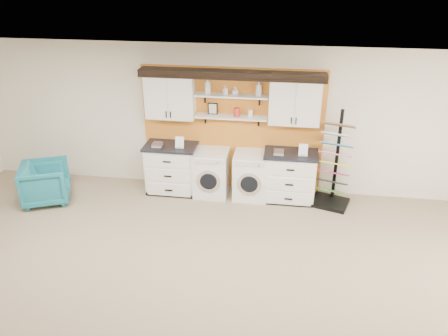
% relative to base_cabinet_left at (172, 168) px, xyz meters
% --- Properties ---
extents(ceiling, '(10.00, 10.00, 0.00)m').
position_rel_base_cabinet_left_xyz_m(ceiling, '(1.13, -3.64, 2.32)').
color(ceiling, white).
rests_on(ceiling, wall_back).
extents(wall_back, '(10.00, 0.00, 10.00)m').
position_rel_base_cabinet_left_xyz_m(wall_back, '(1.13, 0.36, 0.92)').
color(wall_back, beige).
rests_on(wall_back, floor).
extents(accent_panel, '(3.40, 0.07, 2.40)m').
position_rel_base_cabinet_left_xyz_m(accent_panel, '(1.13, 0.32, 0.72)').
color(accent_panel, orange).
rests_on(accent_panel, wall_back).
extents(upper_cabinet_left, '(0.90, 0.35, 0.84)m').
position_rel_base_cabinet_left_xyz_m(upper_cabinet_left, '(0.00, 0.15, 1.40)').
color(upper_cabinet_left, white).
rests_on(upper_cabinet_left, wall_back).
extents(upper_cabinet_right, '(0.90, 0.35, 0.84)m').
position_rel_base_cabinet_left_xyz_m(upper_cabinet_right, '(2.26, 0.15, 1.40)').
color(upper_cabinet_right, white).
rests_on(upper_cabinet_right, wall_back).
extents(shelf_lower, '(1.32, 0.28, 0.03)m').
position_rel_base_cabinet_left_xyz_m(shelf_lower, '(1.13, 0.16, 1.05)').
color(shelf_lower, white).
rests_on(shelf_lower, wall_back).
extents(shelf_upper, '(1.32, 0.28, 0.03)m').
position_rel_base_cabinet_left_xyz_m(shelf_upper, '(1.13, 0.16, 1.45)').
color(shelf_upper, white).
rests_on(shelf_upper, wall_back).
extents(crown_molding, '(3.30, 0.41, 0.13)m').
position_rel_base_cabinet_left_xyz_m(crown_molding, '(1.13, 0.17, 1.84)').
color(crown_molding, black).
rests_on(crown_molding, wall_back).
extents(picture_frame, '(0.18, 0.02, 0.22)m').
position_rel_base_cabinet_left_xyz_m(picture_frame, '(0.78, 0.21, 1.17)').
color(picture_frame, black).
rests_on(picture_frame, shelf_lower).
extents(canister_red, '(0.11, 0.11, 0.16)m').
position_rel_base_cabinet_left_xyz_m(canister_red, '(1.23, 0.16, 1.14)').
color(canister_red, red).
rests_on(canister_red, shelf_lower).
extents(canister_cream, '(0.10, 0.10, 0.14)m').
position_rel_base_cabinet_left_xyz_m(canister_cream, '(1.48, 0.16, 1.13)').
color(canister_cream, silver).
rests_on(canister_cream, shelf_lower).
extents(base_cabinet_left, '(0.99, 0.66, 0.97)m').
position_rel_base_cabinet_left_xyz_m(base_cabinet_left, '(0.00, 0.00, 0.00)').
color(base_cabinet_left, white).
rests_on(base_cabinet_left, floor).
extents(base_cabinet_right, '(0.98, 0.66, 0.96)m').
position_rel_base_cabinet_left_xyz_m(base_cabinet_right, '(2.26, 0.00, -0.00)').
color(base_cabinet_right, white).
rests_on(base_cabinet_right, floor).
extents(washer, '(0.63, 0.71, 0.89)m').
position_rel_base_cabinet_left_xyz_m(washer, '(0.78, -0.00, -0.04)').
color(washer, white).
rests_on(washer, floor).
extents(dryer, '(0.64, 0.71, 0.89)m').
position_rel_base_cabinet_left_xyz_m(dryer, '(1.54, -0.00, -0.04)').
color(dryer, white).
rests_on(dryer, floor).
extents(sample_rack, '(0.78, 0.71, 1.79)m').
position_rel_base_cabinet_left_xyz_m(sample_rack, '(3.04, -0.07, 0.07)').
color(sample_rack, black).
rests_on(sample_rack, floor).
extents(armchair, '(1.07, 1.06, 0.75)m').
position_rel_base_cabinet_left_xyz_m(armchair, '(-2.23, -0.74, -0.11)').
color(armchair, '#196978').
rests_on(armchair, floor).
extents(soap_bottle_a, '(0.13, 0.13, 0.30)m').
position_rel_base_cabinet_left_xyz_m(soap_bottle_a, '(0.70, 0.16, 1.61)').
color(soap_bottle_a, silver).
rests_on(soap_bottle_a, shelf_upper).
extents(soap_bottle_b, '(0.10, 0.10, 0.16)m').
position_rel_base_cabinet_left_xyz_m(soap_bottle_b, '(1.02, 0.16, 1.54)').
color(soap_bottle_b, silver).
rests_on(soap_bottle_b, shelf_upper).
extents(soap_bottle_c, '(0.16, 0.16, 0.15)m').
position_rel_base_cabinet_left_xyz_m(soap_bottle_c, '(1.20, 0.16, 1.54)').
color(soap_bottle_c, silver).
rests_on(soap_bottle_c, shelf_upper).
extents(soap_bottle_d, '(0.14, 0.14, 0.28)m').
position_rel_base_cabinet_left_xyz_m(soap_bottle_d, '(1.62, 0.16, 1.60)').
color(soap_bottle_d, silver).
rests_on(soap_bottle_d, shelf_upper).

